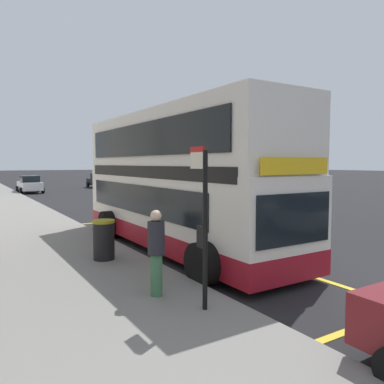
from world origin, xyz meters
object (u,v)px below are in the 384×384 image
(bus_stop_sign, at_px, (203,216))
(parked_car_white_far, at_px, (30,184))
(double_decker_bus, at_px, (176,185))
(litter_bin, at_px, (104,240))
(parked_car_black_distant, at_px, (99,181))
(pedestrian_waiting_near_sign, at_px, (156,249))

(bus_stop_sign, bearing_deg, parked_car_white_far, 86.78)
(parked_car_white_far, bearing_deg, double_decker_bus, 90.78)
(double_decker_bus, relative_size, bus_stop_sign, 3.48)
(bus_stop_sign, height_order, litter_bin, bus_stop_sign)
(litter_bin, bearing_deg, parked_car_white_far, 85.47)
(parked_car_black_distant, xyz_separation_m, litter_bin, (-10.19, -32.07, -0.11))
(pedestrian_waiting_near_sign, bearing_deg, parked_car_white_far, 85.89)
(parked_car_black_distant, distance_m, litter_bin, 33.65)
(parked_car_white_far, distance_m, pedestrian_waiting_near_sign, 31.53)
(litter_bin, bearing_deg, pedestrian_waiting_near_sign, -90.57)
(bus_stop_sign, height_order, parked_car_black_distant, bus_stop_sign)
(double_decker_bus, distance_m, bus_stop_sign, 5.53)
(bus_stop_sign, distance_m, parked_car_black_distant, 37.70)
(double_decker_bus, bearing_deg, pedestrian_waiting_near_sign, -124.04)
(bus_stop_sign, xyz_separation_m, pedestrian_waiting_near_sign, (-0.44, 1.01, -0.76))
(parked_car_white_far, bearing_deg, pedestrian_waiting_near_sign, 85.71)
(parked_car_black_distant, bearing_deg, parked_car_white_far, -155.03)
(parked_car_black_distant, height_order, pedestrian_waiting_near_sign, pedestrian_waiting_near_sign)
(parked_car_black_distant, relative_size, litter_bin, 3.85)
(double_decker_bus, height_order, parked_car_white_far, double_decker_bus)
(parked_car_white_far, distance_m, litter_bin, 28.23)
(bus_stop_sign, height_order, parked_car_white_far, bus_stop_sign)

